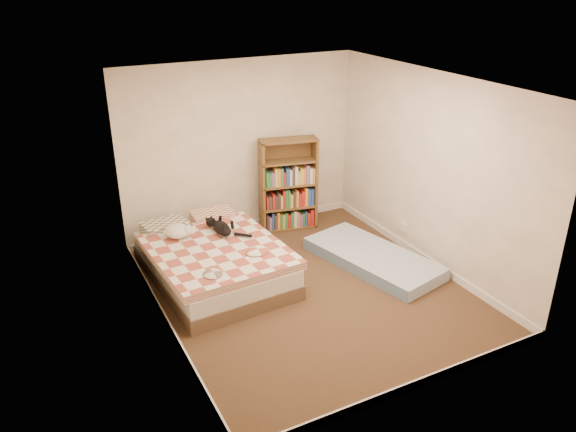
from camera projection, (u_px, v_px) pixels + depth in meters
name	position (u px, v px, depth m)	size (l,w,h in m)	color
room	(310.00, 199.00, 6.37)	(3.51, 4.01, 2.51)	#4A2A1F
bed	(213.00, 259.00, 7.05)	(1.61, 2.14, 0.55)	brown
bookshelf	(288.00, 195.00, 8.31)	(0.89, 0.45, 1.39)	brown
floor_mattress	(373.00, 258.00, 7.43)	(0.83, 1.85, 0.17)	#678AAD
black_cat	(221.00, 227.00, 7.18)	(0.32, 0.71, 0.16)	black
white_dog	(178.00, 231.00, 7.04)	(0.35, 0.37, 0.16)	white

